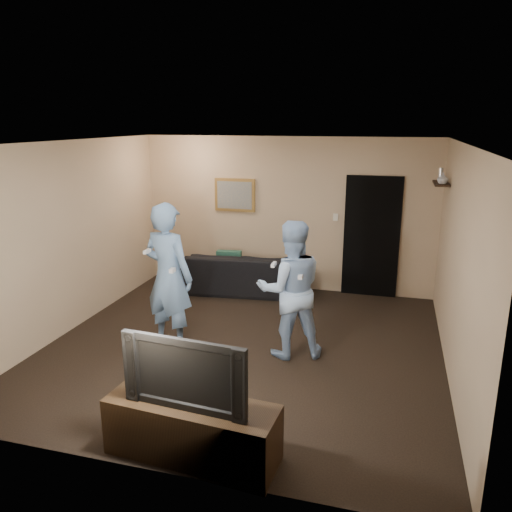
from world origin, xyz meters
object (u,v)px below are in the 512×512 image
(sofa, at_px, (243,272))
(television, at_px, (190,369))
(tv_console, at_px, (192,431))
(wii_player_right, at_px, (291,289))
(wii_player_left, at_px, (169,277))

(sofa, bearing_deg, television, 94.78)
(tv_console, bearing_deg, wii_player_right, 83.74)
(television, bearing_deg, tv_console, 4.51)
(tv_console, relative_size, wii_player_left, 0.80)
(tv_console, distance_m, wii_player_right, 2.29)
(television, xyz_separation_m, wii_player_left, (-1.12, 1.98, 0.11))
(tv_console, height_order, wii_player_left, wii_player_left)
(wii_player_left, bearing_deg, sofa, 83.71)
(wii_player_right, bearing_deg, sofa, 120.48)
(wii_player_left, bearing_deg, television, -60.52)
(television, height_order, wii_player_right, wii_player_right)
(wii_player_right, bearing_deg, wii_player_left, -172.85)
(television, relative_size, wii_player_right, 0.65)
(tv_console, xyz_separation_m, wii_player_left, (-1.12, 1.98, 0.70))
(television, xyz_separation_m, wii_player_right, (0.41, 2.17, 0.02))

